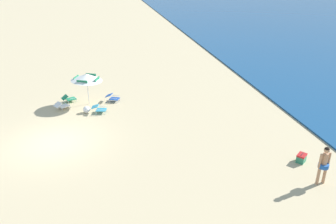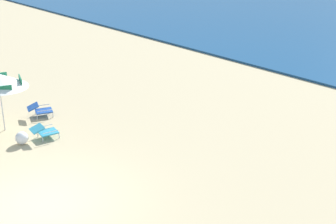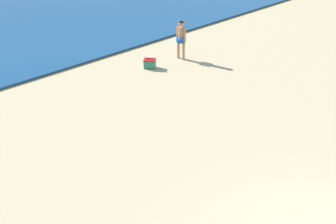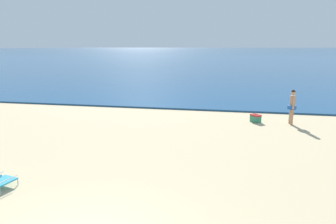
{
  "view_description": "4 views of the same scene",
  "coord_description": "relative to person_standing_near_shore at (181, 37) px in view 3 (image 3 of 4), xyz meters",
  "views": [
    {
      "loc": [
        16.19,
        2.58,
        8.55
      ],
      "look_at": [
        0.48,
        5.82,
        1.42
      ],
      "focal_mm": 36.31,
      "sensor_mm": 36.0,
      "label": 1
    },
    {
      "loc": [
        10.53,
        -5.77,
        7.55
      ],
      "look_at": [
        -0.97,
        5.71,
        0.67
      ],
      "focal_mm": 54.91,
      "sensor_mm": 36.0,
      "label": 2
    },
    {
      "loc": [
        -8.48,
        -3.33,
        8.14
      ],
      "look_at": [
        0.94,
        6.77,
        0.83
      ],
      "focal_mm": 52.73,
      "sensor_mm": 36.0,
      "label": 3
    },
    {
      "loc": [
        2.58,
        -4.25,
        3.85
      ],
      "look_at": [
        0.48,
        6.64,
        1.4
      ],
      "focal_mm": 31.98,
      "sensor_mm": 36.0,
      "label": 4
    }
  ],
  "objects": [
    {
      "name": "cooler_box",
      "position": [
        -1.69,
        0.15,
        -0.81
      ],
      "size": [
        0.59,
        0.6,
        0.43
      ],
      "color": "#2D7F5B",
      "rests_on": "ground"
    },
    {
      "name": "person_standing_near_shore",
      "position": [
        0.0,
        0.0,
        0.0
      ],
      "size": [
        0.43,
        0.52,
        1.75
      ],
      "color": "tan",
      "rests_on": "ground"
    }
  ]
}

